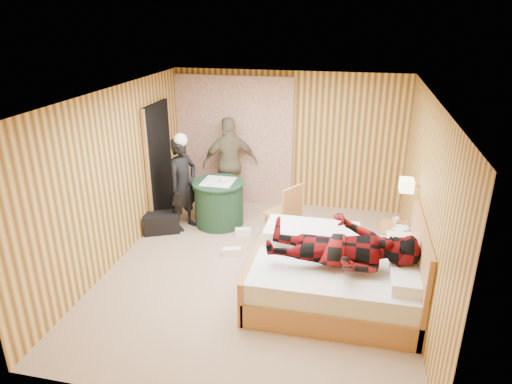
% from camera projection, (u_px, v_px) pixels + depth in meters
% --- Properties ---
extents(floor, '(4.20, 5.00, 0.01)m').
position_uv_depth(floor, '(259.00, 270.00, 6.54)').
color(floor, tan).
rests_on(floor, ground).
extents(ceiling, '(4.20, 5.00, 0.01)m').
position_uv_depth(ceiling, '(259.00, 95.00, 5.62)').
color(ceiling, white).
rests_on(ceiling, wall_back).
extents(wall_back, '(4.20, 0.02, 2.50)m').
position_uv_depth(wall_back, '(288.00, 141.00, 8.35)').
color(wall_back, '#E8BA59').
rests_on(wall_back, floor).
extents(wall_left, '(0.02, 5.00, 2.50)m').
position_uv_depth(wall_left, '(115.00, 177.00, 6.50)').
color(wall_left, '#E8BA59').
rests_on(wall_left, floor).
extents(wall_right, '(0.02, 5.00, 2.50)m').
position_uv_depth(wall_right, '(424.00, 202.00, 5.66)').
color(wall_right, '#E8BA59').
rests_on(wall_right, floor).
extents(curtain, '(2.20, 0.08, 2.40)m').
position_uv_depth(curtain, '(234.00, 141.00, 8.50)').
color(curtain, beige).
rests_on(curtain, floor).
extents(doorway, '(0.06, 0.90, 2.05)m').
position_uv_depth(doorway, '(159.00, 163.00, 7.85)').
color(doorway, black).
rests_on(doorway, floor).
extents(wall_lamp, '(0.26, 0.24, 0.16)m').
position_uv_depth(wall_lamp, '(407.00, 185.00, 6.08)').
color(wall_lamp, gold).
rests_on(wall_lamp, wall_right).
extents(bed, '(2.12, 1.67, 1.15)m').
position_uv_depth(bed, '(338.00, 275.00, 5.80)').
color(bed, tan).
rests_on(bed, floor).
extents(nightstand, '(0.42, 0.57, 0.55)m').
position_uv_depth(nightstand, '(394.00, 243.00, 6.70)').
color(nightstand, tan).
rests_on(nightstand, floor).
extents(round_table, '(0.89, 0.89, 0.79)m').
position_uv_depth(round_table, '(219.00, 203.00, 7.82)').
color(round_table, '#1B3B25').
rests_on(round_table, floor).
extents(chair_far, '(0.48, 0.48, 0.93)m').
position_uv_depth(chair_far, '(229.00, 181.00, 8.41)').
color(chair_far, tan).
rests_on(chair_far, floor).
extents(chair_near, '(0.61, 0.61, 0.98)m').
position_uv_depth(chair_near, '(286.00, 210.00, 7.11)').
color(chair_near, tan).
rests_on(chair_near, floor).
extents(duffel_bag, '(0.66, 0.53, 0.33)m').
position_uv_depth(duffel_bag, '(161.00, 223.00, 7.62)').
color(duffel_bag, black).
rests_on(duffel_bag, floor).
extents(sneaker_left, '(0.29, 0.19, 0.12)m').
position_uv_depth(sneaker_left, '(232.00, 252.00, 6.91)').
color(sneaker_left, white).
rests_on(sneaker_left, floor).
extents(sneaker_right, '(0.28, 0.16, 0.12)m').
position_uv_depth(sneaker_right, '(243.00, 232.00, 7.55)').
color(sneaker_right, white).
rests_on(sneaker_right, floor).
extents(woman_standing, '(0.57, 0.67, 1.57)m').
position_uv_depth(woman_standing, '(183.00, 184.00, 7.56)').
color(woman_standing, black).
rests_on(woman_standing, floor).
extents(man_at_table, '(1.09, 0.80, 1.72)m').
position_uv_depth(man_at_table, '(230.00, 164.00, 8.33)').
color(man_at_table, '#72684C').
rests_on(man_at_table, floor).
extents(man_on_bed, '(0.86, 0.67, 1.77)m').
position_uv_depth(man_on_bed, '(343.00, 237.00, 5.34)').
color(man_on_bed, maroon).
rests_on(man_on_bed, bed).
extents(book_lower, '(0.17, 0.22, 0.02)m').
position_uv_depth(book_lower, '(396.00, 228.00, 6.56)').
color(book_lower, white).
rests_on(book_lower, nightstand).
extents(book_upper, '(0.27, 0.28, 0.02)m').
position_uv_depth(book_upper, '(396.00, 227.00, 6.55)').
color(book_upper, white).
rests_on(book_upper, nightstand).
extents(cup_nightstand, '(0.13, 0.13, 0.09)m').
position_uv_depth(cup_nightstand, '(396.00, 220.00, 6.71)').
color(cup_nightstand, white).
rests_on(cup_nightstand, nightstand).
extents(cup_table, '(0.14, 0.14, 0.10)m').
position_uv_depth(cup_table, '(223.00, 180.00, 7.59)').
color(cup_table, white).
rests_on(cup_table, round_table).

